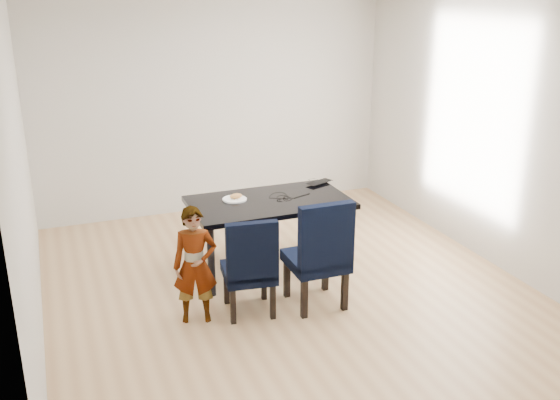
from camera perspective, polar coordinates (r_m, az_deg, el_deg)
name	(u,v)px	position (r m, az deg, el deg)	size (l,w,h in m)	color
floor	(287,289)	(6.16, 0.68, -8.10)	(4.50, 5.00, 0.01)	tan
wall_back	(214,106)	(7.99, -6.05, 8.54)	(4.50, 0.01, 2.70)	silver
wall_front	(456,266)	(3.60, 15.83, -5.83)	(4.50, 0.01, 2.70)	silver
wall_left	(21,182)	(5.29, -22.59, 1.51)	(0.01, 5.00, 2.70)	white
wall_right	(491,134)	(6.81, 18.72, 5.73)	(0.01, 5.00, 2.70)	white
dining_table	(269,234)	(6.42, -0.97, -3.17)	(1.60, 0.90, 0.75)	black
chair_left	(248,264)	(5.57, -2.90, -5.86)	(0.45, 0.47, 0.93)	black
chair_right	(316,251)	(5.68, 3.30, -4.71)	(0.50, 0.52, 1.05)	black
child	(195,265)	(5.45, -7.77, -5.93)	(0.38, 0.25, 1.05)	#FFA015
plate	(235,199)	(6.31, -4.18, 0.07)	(0.25, 0.25, 0.01)	white
sandwich	(236,196)	(6.30, -4.05, 0.37)	(0.13, 0.06, 0.05)	#C68946
laptop	(316,182)	(6.84, 3.35, 1.67)	(0.31, 0.20, 0.02)	black
cable_tangle	(284,199)	(6.31, 0.37, 0.08)	(0.15, 0.15, 0.01)	black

